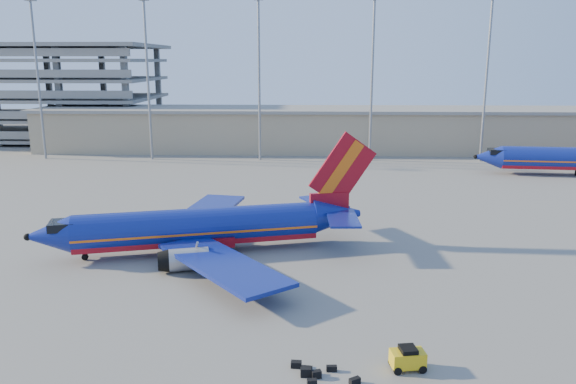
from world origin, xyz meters
name	(u,v)px	position (x,y,z in m)	size (l,w,h in m)	color
ground	(272,236)	(0.00, 0.00, 0.00)	(220.00, 220.00, 0.00)	slate
terminal_building	(339,129)	(10.00, 58.00, 4.32)	(122.00, 16.00, 8.50)	gray
parking_garage	(24,87)	(-62.00, 74.05, 11.73)	(62.00, 32.00, 21.40)	slate
light_mast_row	(316,62)	(5.00, 46.00, 17.55)	(101.60, 1.60, 28.65)	gray
aircraft_main	(206,227)	(-5.88, -4.88, 2.37)	(32.17, 30.54, 11.10)	navy
baggage_tug	(408,358)	(9.61, -25.42, 0.75)	(2.16, 1.50, 1.43)	gold
luggage_pile	(315,373)	(4.17, -26.34, 0.22)	(4.00, 2.33, 0.53)	black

